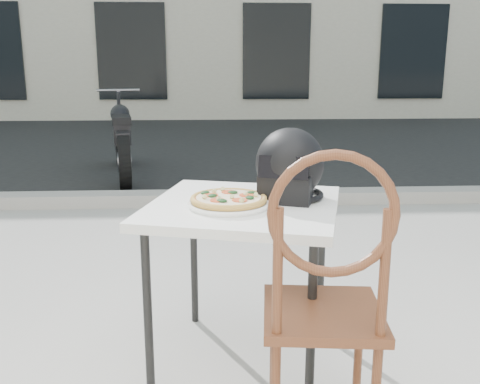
{
  "coord_description": "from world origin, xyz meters",
  "views": [
    {
      "loc": [
        0.11,
        -2.03,
        1.33
      ],
      "look_at": [
        0.24,
        0.17,
        0.8
      ],
      "focal_mm": 40.0,
      "sensor_mm": 36.0,
      "label": 1
    }
  ],
  "objects": [
    {
      "name": "ground",
      "position": [
        0.0,
        0.0,
        0.0
      ],
      "size": [
        80.0,
        80.0,
        0.0
      ],
      "primitive_type": "plane",
      "color": "#A29F9A",
      "rests_on": "ground"
    },
    {
      "name": "street_asphalt",
      "position": [
        0.0,
        7.0,
        0.0
      ],
      "size": [
        30.0,
        8.0,
        0.0
      ],
      "primitive_type": "cube",
      "color": "black",
      "rests_on": "ground"
    },
    {
      "name": "pizza",
      "position": [
        0.19,
        0.12,
        0.78
      ],
      "size": [
        0.34,
        0.34,
        0.04
      ],
      "rotation": [
        0.0,
        0.0,
        0.05
      ],
      "color": "gold",
      "rests_on": "plate"
    },
    {
      "name": "motorcycle",
      "position": [
        -0.95,
        4.4,
        0.45
      ],
      "size": [
        0.61,
        2.03,
        1.02
      ],
      "rotation": [
        0.0,
        0.0,
        0.19
      ],
      "color": "black",
      "rests_on": "street_asphalt"
    },
    {
      "name": "helmet",
      "position": [
        0.46,
        0.25,
        0.89
      ],
      "size": [
        0.39,
        0.4,
        0.31
      ],
      "rotation": [
        0.0,
        0.0,
        -0.34
      ],
      "color": "black",
      "rests_on": "cafe_table_main"
    },
    {
      "name": "cafe_table_main",
      "position": [
        0.25,
        0.18,
        0.68
      ],
      "size": [
        0.96,
        0.96,
        0.75
      ],
      "rotation": [
        0.0,
        0.0,
        -0.26
      ],
      "color": "white",
      "rests_on": "ground"
    },
    {
      "name": "cafe_chair_main",
      "position": [
        0.49,
        -0.39,
        0.6
      ],
      "size": [
        0.45,
        0.45,
        1.08
      ],
      "rotation": [
        0.0,
        0.0,
        3.04
      ],
      "color": "brown",
      "rests_on": "ground"
    },
    {
      "name": "plate",
      "position": [
        0.19,
        0.12,
        0.76
      ],
      "size": [
        0.43,
        0.43,
        0.02
      ],
      "rotation": [
        0.0,
        0.0,
        -0.29
      ],
      "color": "white",
      "rests_on": "cafe_table_main"
    },
    {
      "name": "curb",
      "position": [
        0.0,
        3.0,
        0.06
      ],
      "size": [
        30.0,
        0.25,
        0.12
      ],
      "primitive_type": "cube",
      "color": "gray",
      "rests_on": "ground"
    }
  ]
}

